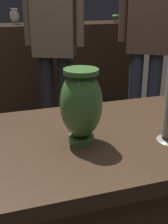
# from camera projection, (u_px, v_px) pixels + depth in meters

# --- Properties ---
(back_display_shelf) EXTENTS (2.60, 0.40, 0.99)m
(back_display_shelf) POSITION_uv_depth(u_px,v_px,m) (20.00, 74.00, 3.12)
(back_display_shelf) COLOR #382619
(back_display_shelf) RESTS_ON ground_plane
(vase_centerpiece) EXTENTS (0.14, 0.14, 0.25)m
(vase_centerpiece) POSITION_uv_depth(u_px,v_px,m) (81.00, 104.00, 0.97)
(vase_centerpiece) COLOR #477A38
(vase_centerpiece) RESTS_ON display_plinth
(shelf_vase_center) EXTENTS (0.09, 0.09, 0.15)m
(shelf_vase_center) POSITION_uv_depth(u_px,v_px,m) (14.00, 16.00, 2.95)
(shelf_vase_center) COLOR silver
(shelf_vase_center) RESTS_ON back_display_shelf
(shelf_vase_far_right) EXTENTS (0.09, 0.09, 0.08)m
(shelf_vase_far_right) POSITION_uv_depth(u_px,v_px,m) (116.00, 16.00, 3.19)
(shelf_vase_far_right) COLOR #477A38
(shelf_vase_far_right) RESTS_ON back_display_shelf
(shelf_vase_right) EXTENTS (0.14, 0.14, 0.11)m
(shelf_vase_right) POSITION_uv_depth(u_px,v_px,m) (69.00, 15.00, 2.99)
(shelf_vase_right) COLOR gray
(shelf_vase_right) RESTS_ON back_display_shelf
(visitor_center_back) EXTENTS (0.43, 0.30, 1.64)m
(visitor_center_back) POSITION_uv_depth(u_px,v_px,m) (54.00, 36.00, 2.33)
(visitor_center_back) COLOR #232328
(visitor_center_back) RESTS_ON ground_plane
(visitor_near_right) EXTENTS (0.41, 0.32, 1.69)m
(visitor_near_right) POSITION_uv_depth(u_px,v_px,m) (149.00, 31.00, 2.33)
(visitor_near_right) COLOR #333847
(visitor_near_right) RESTS_ON ground_plane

